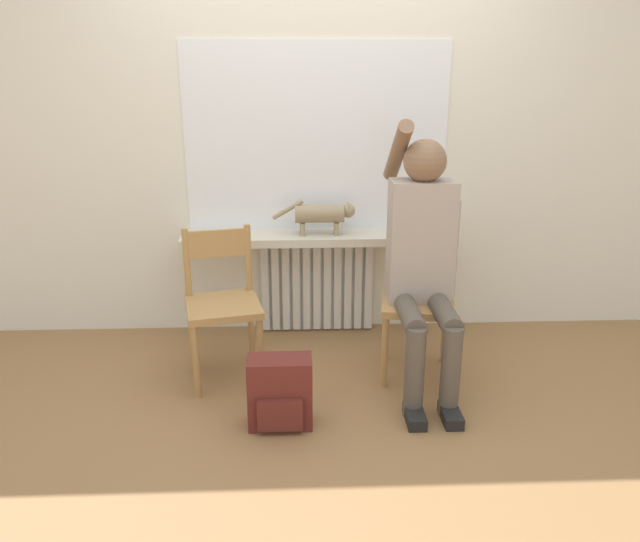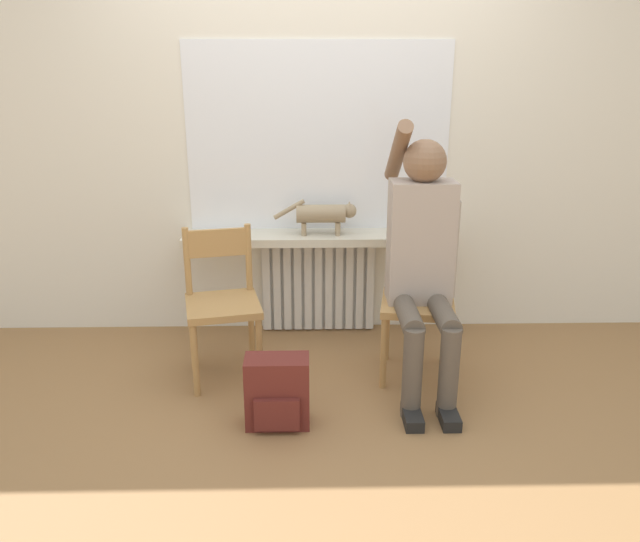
# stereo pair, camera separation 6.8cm
# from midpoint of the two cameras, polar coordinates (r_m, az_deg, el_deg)

# --- Properties ---
(ground_plane) EXTENTS (12.00, 12.00, 0.00)m
(ground_plane) POSITION_cam_midpoint_polar(r_m,az_deg,el_deg) (3.16, -0.13, -13.84)
(ground_plane) COLOR olive
(wall_with_window) EXTENTS (7.00, 0.06, 2.70)m
(wall_with_window) POSITION_cam_midpoint_polar(r_m,az_deg,el_deg) (3.90, -0.89, 13.66)
(wall_with_window) COLOR white
(wall_with_window) RESTS_ON ground_plane
(radiator) EXTENTS (0.73, 0.08, 0.63)m
(radiator) POSITION_cam_midpoint_polar(r_m,az_deg,el_deg) (4.05, -0.79, -1.19)
(radiator) COLOR silver
(radiator) RESTS_ON ground_plane
(windowsill) EXTENTS (1.67, 0.28, 0.05)m
(windowsill) POSITION_cam_midpoint_polar(r_m,az_deg,el_deg) (3.86, -0.77, 3.07)
(windowsill) COLOR beige
(windowsill) RESTS_ON radiator
(window_glass) EXTENTS (1.60, 0.01, 1.13)m
(window_glass) POSITION_cam_midpoint_polar(r_m,az_deg,el_deg) (3.88, -0.87, 12.04)
(window_glass) COLOR white
(window_glass) RESTS_ON windowsill
(chair_left) EXTENTS (0.46, 0.46, 0.84)m
(chair_left) POSITION_cam_midpoint_polar(r_m,az_deg,el_deg) (3.45, -9.48, -2.82)
(chair_left) COLOR #B2844C
(chair_left) RESTS_ON ground_plane
(chair_right) EXTENTS (0.45, 0.45, 0.84)m
(chair_right) POSITION_cam_midpoint_polar(r_m,az_deg,el_deg) (3.49, 8.39, -2.55)
(chair_right) COLOR #B2844C
(chair_right) RESTS_ON ground_plane
(person) EXTENTS (0.36, 0.99, 1.43)m
(person) POSITION_cam_midpoint_polar(r_m,az_deg,el_deg) (3.29, 8.87, 1.51)
(person) COLOR brown
(person) RESTS_ON ground_plane
(cat) EXTENTS (0.51, 0.11, 0.22)m
(cat) POSITION_cam_midpoint_polar(r_m,az_deg,el_deg) (3.80, -0.27, 5.24)
(cat) COLOR #9E896B
(cat) RESTS_ON windowsill
(backpack) EXTENTS (0.31, 0.19, 0.36)m
(backpack) POSITION_cam_midpoint_polar(r_m,az_deg,el_deg) (3.07, -4.32, -11.07)
(backpack) COLOR maroon
(backpack) RESTS_ON ground_plane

